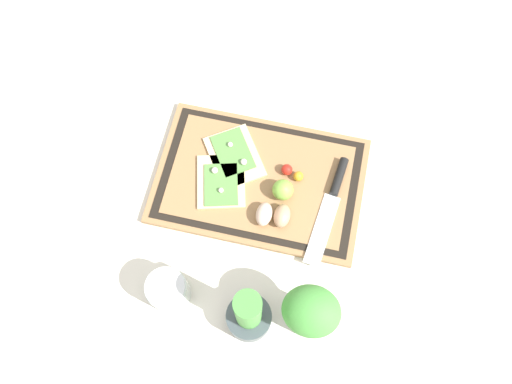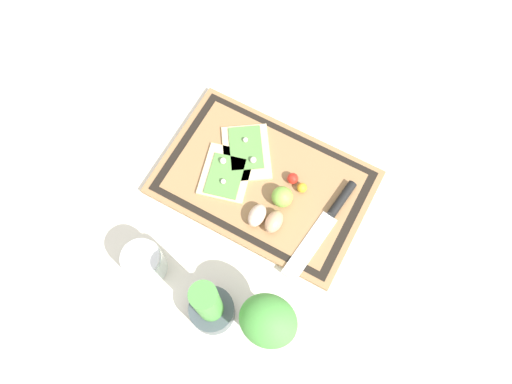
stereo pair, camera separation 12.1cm
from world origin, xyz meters
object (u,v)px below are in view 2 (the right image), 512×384
Objects in this scene: egg_brown at (274,222)px; pizza_slice_near at (246,152)px; lime at (282,197)px; cherry_tomato_yellow at (302,188)px; pizza_slice_far at (226,173)px; herb_pot at (210,307)px; cherry_tomato_red at (293,178)px; knife at (332,213)px; herb_glass at (268,323)px; egg_pink at (257,215)px; sauce_jar at (145,263)px.

pizza_slice_near is at bearing -42.11° from egg_brown.
lime reaches higher than cherry_tomato_yellow.
cherry_tomato_yellow is (-0.03, -0.05, -0.01)m from lime.
herb_pot is (-0.14, 0.31, 0.06)m from pizza_slice_far.
cherry_tomato_red reaches higher than pizza_slice_far.
lime is 0.31m from herb_pot.
cherry_tomato_yellow is at bearing -13.40° from knife.
herb_glass reaches higher than egg_brown.
egg_brown is 0.11m from cherry_tomato_yellow.
herb_glass is at bearing 103.67° from cherry_tomato_yellow.
lime is 0.31m from herb_glass.
pizza_slice_far is 0.39m from herb_glass.
pizza_slice_near is at bearing -101.75° from pizza_slice_far.
pizza_slice_far is 0.19m from cherry_tomato_yellow.
herb_pot reaches higher than cherry_tomato_red.
pizza_slice_near is at bearing -52.69° from egg_pink.
pizza_slice_far is 6.65× the size of cherry_tomato_yellow.
pizza_slice_far is (0.02, 0.08, 0.00)m from pizza_slice_near.
sauce_jar reaches higher than lime.
sauce_jar is (0.21, 0.23, 0.00)m from egg_brown.
pizza_slice_far is at bearing 16.16° from cherry_tomato_yellow.
lime reaches higher than egg_pink.
pizza_slice_near is 1.95× the size of sauce_jar.
sauce_jar reaches higher than pizza_slice_near.
pizza_slice_near is 0.14m from cherry_tomato_red.
lime is at bearing -178.29° from pizza_slice_far.
lime is at bearing 90.99° from cherry_tomato_red.
pizza_slice_near is 3.26× the size of egg_pink.
cherry_tomato_yellow is (-0.02, -0.11, -0.01)m from egg_brown.
herb_pot reaches higher than cherry_tomato_yellow.
cherry_tomato_yellow is at bearing -117.69° from egg_pink.
lime is at bearing -114.75° from egg_pink.
pizza_slice_near is 0.37m from sauce_jar.
lime is at bearing 58.46° from cherry_tomato_yellow.
herb_pot reaches higher than egg_brown.
pizza_slice_far is at bearing -65.23° from herb_pot.
herb_pot is (0.01, 0.31, 0.04)m from lime.
egg_brown is 0.31m from sauce_jar.
sauce_jar is at bearing 1.88° from herb_glass.
herb_glass is (-0.08, 0.33, 0.08)m from cherry_tomato_yellow.
egg_brown reaches higher than pizza_slice_far.
herb_pot is (-0.02, 0.24, 0.05)m from egg_pink.
herb_pot is at bearing 94.33° from egg_pink.
knife is 1.44× the size of herb_glass.
knife is 0.18m from egg_pink.
egg_brown and egg_pink have the same top height.
cherry_tomato_yellow is 0.37m from herb_pot.
cherry_tomato_yellow is 0.10× the size of herb_pot.
herb_glass reaches higher than egg_pink.
sauce_jar reaches higher than cherry_tomato_red.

